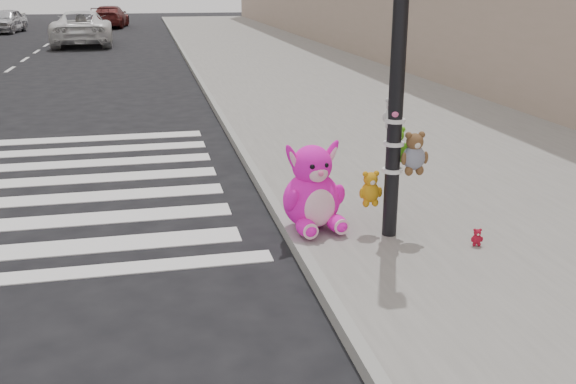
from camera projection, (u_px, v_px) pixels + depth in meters
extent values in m
plane|color=black|center=(159.00, 361.00, 5.05)|extent=(120.00, 120.00, 0.00)
cube|color=slate|center=(360.00, 104.00, 15.32)|extent=(7.00, 80.00, 0.14)
cube|color=gray|center=(216.00, 109.00, 14.63)|extent=(0.12, 80.00, 0.15)
cylinder|color=black|center=(398.00, 53.00, 6.58)|extent=(0.16, 0.16, 4.00)
cylinder|color=white|center=(392.00, 170.00, 6.97)|extent=(0.22, 0.22, 0.04)
cylinder|color=white|center=(394.00, 143.00, 6.88)|extent=(0.22, 0.22, 0.04)
cylinder|color=white|center=(395.00, 121.00, 6.80)|extent=(0.22, 0.22, 0.04)
ellipsoid|color=#FF15C7|center=(306.00, 230.00, 7.06)|extent=(0.27, 0.38, 0.19)
ellipsoid|color=#FF15C7|center=(337.00, 226.00, 7.19)|extent=(0.27, 0.38, 0.19)
ellipsoid|color=#FF15C7|center=(312.00, 200.00, 7.31)|extent=(0.75, 0.66, 0.66)
ellipsoid|color=#F9BFD1|center=(320.00, 208.00, 7.12)|extent=(0.39, 0.19, 0.44)
sphere|color=#FF15C7|center=(312.00, 165.00, 7.18)|extent=(0.52, 0.52, 0.46)
ellipsoid|color=#FF15C7|center=(294.00, 161.00, 7.11)|extent=(0.33, 0.14, 0.46)
ellipsoid|color=#FF15C7|center=(328.00, 158.00, 7.25)|extent=(0.33, 0.14, 0.46)
imported|color=white|center=(82.00, 28.00, 29.89)|extent=(2.81, 5.74, 1.57)
imported|color=#581A19|center=(111.00, 17.00, 41.51)|extent=(2.38, 4.90, 1.37)
imported|color=silver|center=(6.00, 21.00, 37.22)|extent=(2.09, 4.20, 1.37)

